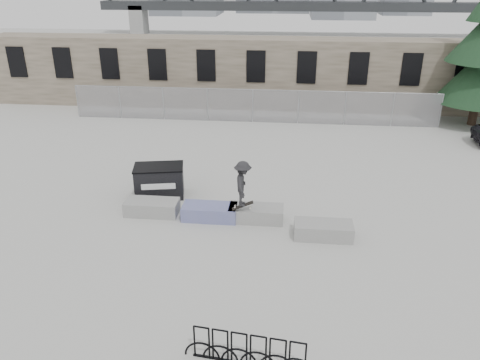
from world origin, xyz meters
name	(u,v)px	position (x,y,z in m)	size (l,w,h in m)	color
ground	(226,221)	(0.00, 0.00, 0.00)	(120.00, 120.00, 0.00)	#A3A39E
stone_wall	(257,73)	(0.00, 16.24, 2.26)	(36.00, 2.58, 4.50)	#685C4C
chainlink_fence	(253,105)	(0.00, 12.50, 1.04)	(22.06, 0.06, 2.02)	gray
planter_far_left	(152,207)	(-2.86, 0.28, 0.29)	(2.00, 0.90, 0.54)	#999996
planter_center_left	(210,211)	(-0.62, 0.13, 0.29)	(2.00, 0.90, 0.54)	#353EA0
planter_center_right	(256,213)	(1.10, 0.19, 0.29)	(2.00, 0.90, 0.54)	#999996
planter_offset	(323,230)	(3.49, -0.78, 0.29)	(2.00, 0.90, 0.54)	#999996
dumpster	(159,181)	(-2.96, 1.87, 0.65)	(2.16, 1.55, 1.29)	black
bike_rack	(249,350)	(1.42, -6.80, 0.44)	(3.12, 0.42, 0.90)	black
truss_bridge	(349,5)	(10.00, 55.00, 4.13)	(70.00, 3.00, 9.80)	#2D3033
skateboarder	(243,184)	(0.64, -0.15, 1.61)	(0.78, 1.11, 1.85)	#232325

